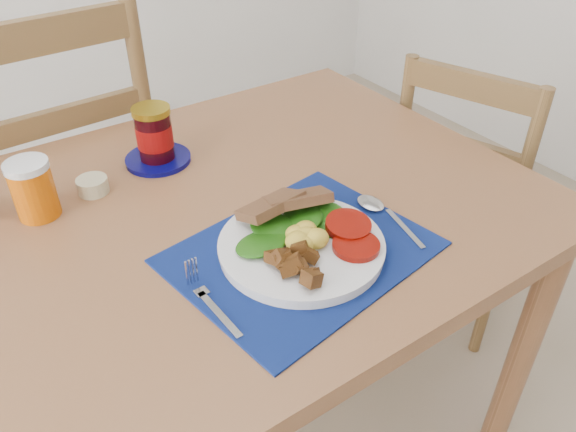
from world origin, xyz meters
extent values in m
cube|color=brown|center=(0.00, 0.20, 0.73)|extent=(1.40, 0.90, 0.04)
cylinder|color=brown|center=(0.64, -0.19, 0.35)|extent=(0.06, 0.06, 0.71)
cylinder|color=brown|center=(0.64, 0.59, 0.35)|extent=(0.06, 0.06, 0.71)
cube|color=brown|center=(-0.07, 0.88, 0.47)|extent=(0.49, 0.47, 0.04)
cylinder|color=brown|center=(0.12, 1.08, 0.23)|extent=(0.04, 0.04, 0.45)
cylinder|color=brown|center=(0.14, 0.70, 0.23)|extent=(0.04, 0.04, 0.45)
cylinder|color=brown|center=(-0.26, 0.68, 0.23)|extent=(0.04, 0.04, 0.45)
cube|color=brown|center=(-0.06, 0.68, 0.98)|extent=(0.42, 0.05, 0.53)
cube|color=brown|center=(0.95, 0.25, 0.40)|extent=(0.48, 0.49, 0.04)
cylinder|color=brown|center=(1.15, 0.14, 0.19)|extent=(0.03, 0.03, 0.38)
cylinder|color=brown|center=(1.04, 0.46, 0.19)|extent=(0.03, 0.03, 0.38)
cylinder|color=brown|center=(0.85, 0.05, 0.19)|extent=(0.03, 0.03, 0.38)
cylinder|color=brown|center=(0.74, 0.36, 0.19)|extent=(0.03, 0.03, 0.38)
cube|color=brown|center=(0.79, 0.20, 0.83)|extent=(0.14, 0.34, 0.45)
cube|color=#040D32|center=(0.14, 0.00, 0.75)|extent=(0.46, 0.39, 0.00)
cylinder|color=silver|center=(0.14, 0.00, 0.76)|extent=(0.28, 0.28, 0.02)
ellipsoid|color=yellow|center=(0.14, 0.00, 0.79)|extent=(0.07, 0.06, 0.03)
cylinder|color=#990C05|center=(0.21, -0.04, 0.78)|extent=(0.08, 0.08, 0.01)
ellipsoid|color=#133A07|center=(0.15, 0.04, 0.78)|extent=(0.15, 0.09, 0.01)
cube|color=brown|center=(0.16, 0.08, 0.80)|extent=(0.12, 0.07, 0.04)
cube|color=#B2B5BA|center=(-0.05, -0.05, 0.76)|extent=(0.02, 0.11, 0.00)
cube|color=#B2B5BA|center=(-0.05, 0.03, 0.76)|extent=(0.02, 0.06, 0.00)
cube|color=#B2B5BA|center=(0.33, -0.05, 0.76)|extent=(0.04, 0.12, 0.00)
ellipsoid|color=#B2B5BA|center=(0.33, 0.04, 0.76)|extent=(0.04, 0.06, 0.01)
cylinder|color=#D05905|center=(-0.20, 0.37, 0.80)|extent=(0.08, 0.08, 0.11)
cylinder|color=#C7BC92|center=(-0.09, 0.39, 0.77)|extent=(0.06, 0.06, 0.03)
cylinder|color=#04054F|center=(0.07, 0.43, 0.76)|extent=(0.14, 0.14, 0.01)
cylinder|color=black|center=(0.07, 0.43, 0.81)|extent=(0.08, 0.08, 0.10)
cylinder|color=maroon|center=(0.07, 0.43, 0.81)|extent=(0.08, 0.08, 0.05)
cylinder|color=#A5891B|center=(0.07, 0.43, 0.87)|extent=(0.08, 0.08, 0.01)
camera|label=1|loc=(-0.30, -0.60, 1.36)|focal=35.00mm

